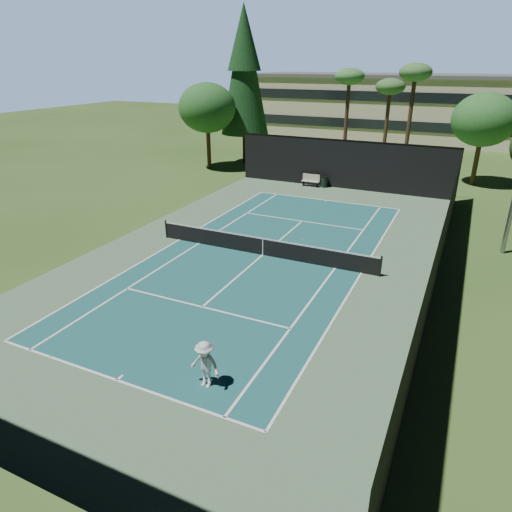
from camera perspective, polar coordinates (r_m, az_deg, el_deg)
The scene contains 20 objects.
ground at distance 25.21m, azimuth 0.84°, elevation 0.10°, with size 160.00×160.00×0.00m, color #31521E.
apron_slab at distance 25.21m, azimuth 0.84°, elevation 0.11°, with size 18.00×32.00×0.01m, color #4F7150.
court_surface at distance 25.21m, azimuth 0.84°, elevation 0.12°, with size 10.97×23.77×0.01m, color #1B5656.
court_lines at distance 25.20m, azimuth 0.84°, elevation 0.14°, with size 11.07×23.87×0.01m.
tennis_net at distance 25.00m, azimuth 0.85°, elevation 1.27°, with size 12.90×0.10×1.10m.
fence at distance 24.55m, azimuth 0.93°, elevation 4.47°, with size 18.04×32.05×4.03m.
player at distance 15.26m, azimuth -6.41°, elevation -13.33°, with size 1.09×0.63×1.69m, color silver.
tennis_ball_a at distance 18.49m, azimuth -24.39°, elevation -11.39°, with size 0.07×0.07×0.07m, color #B7CC2E.
tennis_ball_b at distance 30.24m, azimuth -1.67°, elevation 4.16°, with size 0.07×0.07×0.07m, color #B6D730.
tennis_ball_c at distance 27.50m, azimuth 5.91°, elevation 2.06°, with size 0.07×0.07×0.07m, color #E7EF36.
tennis_ball_d at distance 28.85m, azimuth -5.51°, elevation 3.10°, with size 0.06×0.06×0.06m, color #CAD931.
park_bench at distance 39.70m, azimuth 6.86°, elevation 9.42°, with size 1.50×0.45×1.02m.
trash_bin at distance 39.52m, azimuth 8.55°, elevation 9.17°, with size 0.56×0.56×0.95m.
pine_tree at distance 48.22m, azimuth -1.48°, elevation 22.79°, with size 4.80×4.80×15.00m.
palm_a at distance 46.62m, azimuth 11.58°, elevation 20.68°, with size 2.80×2.80×9.32m.
palm_b at distance 47.89m, azimuth 16.42°, elevation 19.30°, with size 2.80×2.80×8.42m.
palm_c at distance 44.51m, azimuth 19.26°, elevation 20.36°, with size 2.80×2.80×9.77m.
decid_tree_a at distance 43.38m, azimuth 26.61°, elevation 14.96°, with size 5.12×5.12×7.62m.
decid_tree_c at distance 45.85m, azimuth -6.13°, elevation 17.91°, with size 5.44×5.44×8.09m.
campus_building at distance 68.04m, azimuth 17.85°, elevation 17.37°, with size 40.50×12.50×8.30m.
Camera 1 is at (9.52, -21.15, 9.90)m, focal length 32.00 mm.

